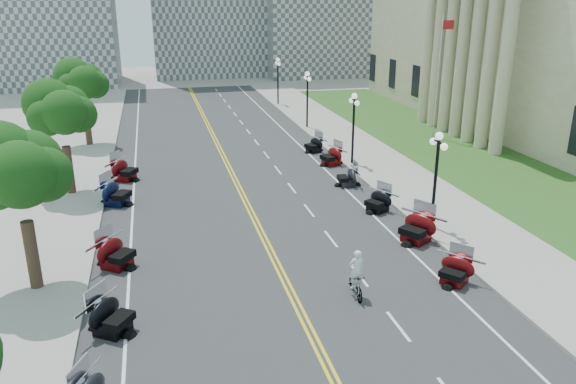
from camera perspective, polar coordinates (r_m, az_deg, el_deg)
ground at (r=23.62m, az=-0.12°, el=-9.38°), size 160.00×160.00×0.00m
road at (r=32.58m, az=-4.23°, el=-1.13°), size 16.00×90.00×0.01m
centerline_yellow_a at (r=32.56m, az=-4.44°, el=-1.14°), size 0.12×90.00×0.00m
centerline_yellow_b at (r=32.59m, az=-4.02°, el=-1.10°), size 0.12×90.00×0.00m
edge_line_north at (r=34.12m, az=6.43°, el=-0.24°), size 0.12×90.00×0.00m
edge_line_south at (r=32.25m, az=-15.51°, el=-2.01°), size 0.12×90.00×0.00m
lane_dash_5 at (r=21.30m, az=11.13°, el=-13.22°), size 0.12×2.00×0.00m
lane_dash_6 at (r=24.47m, az=7.27°, el=-8.44°), size 0.12×2.00×0.00m
lane_dash_7 at (r=27.86m, az=4.38°, el=-4.76°), size 0.12×2.00×0.00m
lane_dash_8 at (r=31.39m, az=2.16°, el=-1.88°), size 0.12×2.00×0.00m
lane_dash_9 at (r=35.03m, az=0.39°, el=0.41°), size 0.12×2.00×0.00m
lane_dash_10 at (r=38.73m, az=-1.04°, el=2.27°), size 0.12×2.00×0.00m
lane_dash_11 at (r=42.49m, az=-2.22°, el=3.79°), size 0.12×2.00×0.00m
lane_dash_12 at (r=46.29m, az=-3.21°, el=5.07°), size 0.12×2.00×0.00m
lane_dash_13 at (r=50.12m, az=-4.06°, el=6.15°), size 0.12×2.00×0.00m
lane_dash_14 at (r=53.98m, az=-4.78°, el=7.08°), size 0.12×2.00×0.00m
lane_dash_15 at (r=57.85m, az=-5.41°, el=7.88°), size 0.12×2.00×0.00m
lane_dash_16 at (r=61.74m, az=-5.97°, el=8.58°), size 0.12×2.00×0.00m
lane_dash_17 at (r=65.65m, az=-6.46°, el=9.20°), size 0.12×2.00×0.00m
lane_dash_18 at (r=69.56m, az=-6.90°, el=9.75°), size 0.12×2.00×0.00m
lane_dash_19 at (r=73.49m, az=-7.29°, el=10.23°), size 0.12×2.00×0.00m
sidewalk_north at (r=35.66m, az=12.64°, el=0.38°), size 5.00×90.00×0.15m
sidewalk_south at (r=32.69m, az=-22.71°, el=-2.44°), size 5.00×90.00×0.15m
lawn at (r=45.63m, az=16.24°, el=4.17°), size 9.00×60.00×0.10m
street_lamp_2 at (r=28.99m, az=14.73°, el=1.09°), size 0.50×1.20×4.90m
street_lamp_3 at (r=39.55m, az=6.64°, el=6.38°), size 0.50×1.20×4.90m
street_lamp_4 at (r=50.76m, az=1.97°, el=9.34°), size 0.50×1.20×4.90m
street_lamp_5 at (r=62.26m, az=-1.03°, el=11.19°), size 0.50×1.20×4.90m
flagpole at (r=48.37m, az=14.98°, el=11.10°), size 1.10×0.20×10.00m
tree_2 at (r=23.69m, az=-25.61°, el=1.21°), size 4.80×4.80×9.20m
tree_3 at (r=35.17m, az=-21.97°, el=7.09°), size 4.80×4.80×9.20m
tree_4 at (r=46.92m, az=-20.11°, el=10.05°), size 4.80×4.80×9.20m
motorcycle_n_5 at (r=24.43m, az=16.62°, el=-7.54°), size 2.56×2.56×1.28m
motorcycle_n_6 at (r=27.90m, az=12.93°, el=-3.48°), size 3.04×3.04×1.54m
motorcycle_n_7 at (r=31.45m, az=9.11°, el=-0.85°), size 2.49×2.49×1.29m
motorcycle_n_8 at (r=35.47m, az=6.05°, el=1.60°), size 1.96×1.96×1.27m
motorcycle_n_9 at (r=39.85m, az=4.42°, el=3.73°), size 2.49×2.49×1.40m
motorcycle_n_10 at (r=43.18m, az=2.63°, el=4.88°), size 2.34×2.34×1.24m
motorcycle_s_5 at (r=21.17m, az=-17.50°, el=-11.83°), size 2.81×2.81×1.41m
motorcycle_s_6 at (r=25.86m, az=-17.08°, el=-5.84°), size 2.91×2.91×1.46m
motorcycle_s_8 at (r=33.45m, az=-17.08°, el=-0.03°), size 2.92×2.92×1.52m
motorcycle_s_9 at (r=37.84m, az=-16.29°, el=2.25°), size 2.97×2.97×1.52m
bicycle at (r=22.71m, az=6.90°, el=-9.30°), size 0.60×1.76×1.04m
cyclist_rider at (r=22.10m, az=7.04°, el=-6.22°), size 0.60×0.40×1.65m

